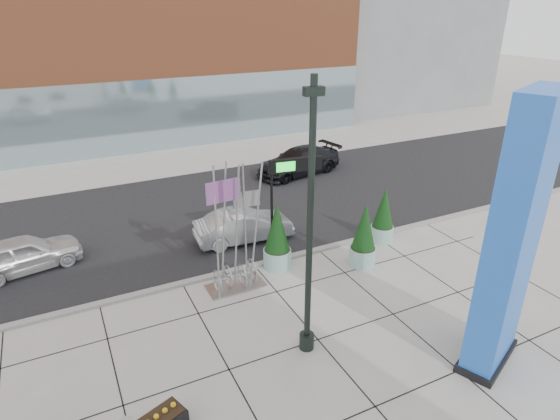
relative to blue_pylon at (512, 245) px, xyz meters
name	(u,v)px	position (x,y,z in m)	size (l,w,h in m)	color
ground	(276,330)	(-5.11, 3.97, -3.87)	(160.00, 160.00, 0.00)	#9E9991
street_asphalt	(189,215)	(-5.11, 13.97, -3.86)	(80.00, 12.00, 0.02)	black
curb_edge	(232,271)	(-5.11, 7.97, -3.81)	(80.00, 0.30, 0.12)	gray
tower_podium	(133,64)	(-4.11, 30.97, 1.63)	(34.00, 10.00, 11.00)	#AD5832
tower_glass_front	(151,116)	(-4.11, 26.17, -1.37)	(34.00, 0.60, 5.00)	#8CA5B2
building_grey_parking	(367,10)	(20.89, 35.97, 5.13)	(20.00, 18.00, 18.00)	slate
blue_pylon	(512,245)	(0.00, 0.00, 0.00)	(2.63, 1.92, 8.00)	blue
lamp_post	(309,252)	(-4.62, 2.81, -0.49)	(0.54, 0.45, 8.25)	black
public_art_sculpture	(235,257)	(-5.33, 6.97, -2.58)	(2.16, 1.09, 4.90)	#A8ABAC
overhead_street_sign	(290,174)	(-2.68, 7.77, -0.03)	(2.11, 0.50, 4.47)	black
round_planter_east	(383,216)	(1.89, 7.57, -2.67)	(1.01, 1.01, 2.53)	#91C4BA
round_planter_mid	(364,236)	(-0.11, 6.24, -2.60)	(1.07, 1.07, 2.67)	#91C4BA
round_planter_west	(277,238)	(-3.31, 7.57, -2.54)	(1.12, 1.12, 2.81)	#91C4BA
car_white_west	(24,254)	(-12.39, 11.76, -3.14)	(1.71, 4.25, 1.45)	silver
car_silver_mid	(244,226)	(-3.65, 10.28, -3.15)	(1.51, 4.34, 1.43)	#A4A6AB
car_dark_east	(299,162)	(2.77, 17.03, -3.06)	(2.25, 5.54, 1.61)	black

